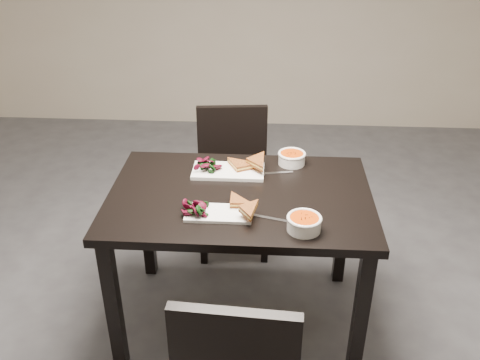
# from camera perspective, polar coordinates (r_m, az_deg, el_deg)

# --- Properties ---
(ground) EXTENTS (5.00, 5.00, 0.00)m
(ground) POSITION_cam_1_polar(r_m,az_deg,el_deg) (2.92, -2.30, -13.22)
(ground) COLOR #47474C
(ground) RESTS_ON ground
(table) EXTENTS (1.20, 0.80, 0.75)m
(table) POSITION_cam_1_polar(r_m,az_deg,el_deg) (2.43, -0.00, -3.47)
(table) COLOR black
(table) RESTS_ON ground
(chair_far) EXTENTS (0.46, 0.46, 0.85)m
(chair_far) POSITION_cam_1_polar(r_m,az_deg,el_deg) (3.14, -0.79, 1.06)
(chair_far) COLOR black
(chair_far) RESTS_ON ground
(plate_near) EXTENTS (0.28, 0.14, 0.01)m
(plate_near) POSITION_cam_1_polar(r_m,az_deg,el_deg) (2.23, -2.33, -3.65)
(plate_near) COLOR white
(plate_near) RESTS_ON table
(sandwich_near) EXTENTS (0.14, 0.11, 0.05)m
(sandwich_near) POSITION_cam_1_polar(r_m,az_deg,el_deg) (2.22, -0.64, -2.85)
(sandwich_near) COLOR #A85A23
(sandwich_near) RESTS_ON plate_near
(salad_near) EXTENTS (0.09, 0.08, 0.04)m
(salad_near) POSITION_cam_1_polar(r_m,az_deg,el_deg) (2.23, -4.91, -2.98)
(salad_near) COLOR black
(salad_near) RESTS_ON plate_near
(soup_bowl_near) EXTENTS (0.14, 0.14, 0.06)m
(soup_bowl_near) POSITION_cam_1_polar(r_m,az_deg,el_deg) (2.13, 7.00, -4.62)
(soup_bowl_near) COLOR white
(soup_bowl_near) RESTS_ON table
(cutlery_near) EXTENTS (0.18, 0.06, 0.00)m
(cutlery_near) POSITION_cam_1_polar(r_m,az_deg,el_deg) (2.21, 2.98, -4.12)
(cutlery_near) COLOR silver
(cutlery_near) RESTS_ON table
(plate_far) EXTENTS (0.35, 0.17, 0.02)m
(plate_far) POSITION_cam_1_polar(r_m,az_deg,el_deg) (2.55, -1.29, 0.97)
(plate_far) COLOR white
(plate_far) RESTS_ON table
(sandwich_far) EXTENTS (0.21, 0.19, 0.06)m
(sandwich_far) POSITION_cam_1_polar(r_m,az_deg,el_deg) (2.52, 0.15, 1.51)
(sandwich_far) COLOR #A85A23
(sandwich_far) RESTS_ON plate_far
(salad_far) EXTENTS (0.11, 0.10, 0.05)m
(salad_far) POSITION_cam_1_polar(r_m,az_deg,el_deg) (2.55, -3.54, 1.68)
(salad_far) COLOR black
(salad_far) RESTS_ON plate_far
(soup_bowl_far) EXTENTS (0.14, 0.14, 0.06)m
(soup_bowl_far) POSITION_cam_1_polar(r_m,az_deg,el_deg) (2.64, 5.67, 2.47)
(soup_bowl_far) COLOR white
(soup_bowl_far) RESTS_ON table
(cutlery_far) EXTENTS (0.18, 0.05, 0.00)m
(cutlery_far) POSITION_cam_1_polar(r_m,az_deg,el_deg) (2.55, 3.83, 0.77)
(cutlery_far) COLOR silver
(cutlery_far) RESTS_ON table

